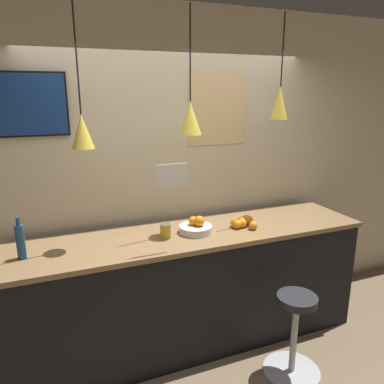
% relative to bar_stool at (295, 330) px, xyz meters
% --- Properties ---
extents(back_wall, '(8.00, 0.06, 2.90)m').
position_rel_bar_stool_xyz_m(back_wall, '(-0.59, 1.13, 1.06)').
color(back_wall, beige).
rests_on(back_wall, ground_plane).
extents(service_counter, '(3.02, 0.70, 1.04)m').
position_rel_bar_stool_xyz_m(service_counter, '(-0.59, 0.67, 0.13)').
color(service_counter, black).
rests_on(service_counter, ground_plane).
extents(bar_stool, '(0.45, 0.45, 0.68)m').
position_rel_bar_stool_xyz_m(bar_stool, '(0.00, 0.00, 0.00)').
color(bar_stool, '#B7B7BC').
rests_on(bar_stool, ground_plane).
extents(fruit_bowl, '(0.28, 0.28, 0.15)m').
position_rel_bar_stool_xyz_m(fruit_bowl, '(-0.56, 0.66, 0.70)').
color(fruit_bowl, beige).
rests_on(fruit_bowl, service_counter).
extents(orange_pile, '(0.22, 0.24, 0.09)m').
position_rel_bar_stool_xyz_m(orange_pile, '(-0.13, 0.63, 0.69)').
color(orange_pile, orange).
rests_on(orange_pile, service_counter).
extents(juice_bottle, '(0.06, 0.06, 0.31)m').
position_rel_bar_stool_xyz_m(juice_bottle, '(-1.89, 0.66, 0.78)').
color(juice_bottle, navy).
rests_on(juice_bottle, service_counter).
extents(spread_jar, '(0.09, 0.09, 0.12)m').
position_rel_bar_stool_xyz_m(spread_jar, '(-0.83, 0.66, 0.71)').
color(spread_jar, gold).
rests_on(spread_jar, service_counter).
extents(pendant_lamp_left, '(0.16, 0.16, 1.02)m').
position_rel_bar_stool_xyz_m(pendant_lamp_left, '(-1.41, 0.71, 1.53)').
color(pendant_lamp_left, black).
extents(pendant_lamp_middle, '(0.18, 0.18, 0.95)m').
position_rel_bar_stool_xyz_m(pendant_lamp_middle, '(-0.59, 0.71, 1.60)').
color(pendant_lamp_middle, black).
extents(pendant_lamp_right, '(0.14, 0.14, 0.86)m').
position_rel_bar_stool_xyz_m(pendant_lamp_right, '(0.23, 0.71, 1.70)').
color(pendant_lamp_right, black).
extents(mounted_tv, '(0.64, 0.04, 0.48)m').
position_rel_bar_stool_xyz_m(mounted_tv, '(-1.78, 1.08, 1.70)').
color(mounted_tv, black).
extents(hanging_menu_board, '(0.24, 0.01, 0.17)m').
position_rel_bar_stool_xyz_m(hanging_menu_board, '(-0.86, 0.40, 1.22)').
color(hanging_menu_board, silver).
extents(wall_poster, '(0.57, 0.01, 0.67)m').
position_rel_bar_stool_xyz_m(wall_poster, '(-0.17, 1.10, 1.65)').
color(wall_poster, '#DBBC84').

